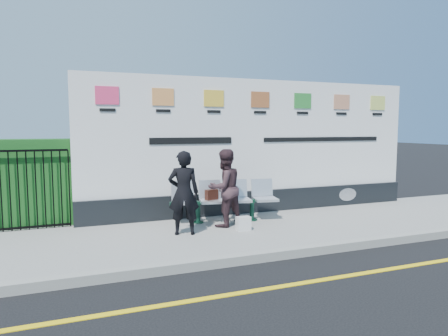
% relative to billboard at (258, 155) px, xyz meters
% --- Properties ---
extents(ground, '(80.00, 80.00, 0.00)m').
position_rel_billboard_xyz_m(ground, '(-0.50, -3.85, -1.42)').
color(ground, black).
extents(pavement, '(14.00, 3.00, 0.12)m').
position_rel_billboard_xyz_m(pavement, '(-0.50, -1.35, -1.36)').
color(pavement, gray).
rests_on(pavement, ground).
extents(kerb, '(14.00, 0.18, 0.14)m').
position_rel_billboard_xyz_m(kerb, '(-0.50, -2.85, -1.35)').
color(kerb, gray).
rests_on(kerb, ground).
extents(yellow_line, '(14.00, 0.10, 0.01)m').
position_rel_billboard_xyz_m(yellow_line, '(-0.50, -3.85, -1.42)').
color(yellow_line, yellow).
rests_on(yellow_line, ground).
extents(billboard, '(8.00, 0.30, 3.00)m').
position_rel_billboard_xyz_m(billboard, '(0.00, 0.00, 0.00)').
color(billboard, black).
rests_on(billboard, pavement).
extents(hedge, '(2.35, 0.70, 1.70)m').
position_rel_billboard_xyz_m(hedge, '(-5.08, 0.45, -0.45)').
color(hedge, '#19551C').
rests_on(hedge, pavement).
extents(railing, '(2.05, 0.06, 1.54)m').
position_rel_billboard_xyz_m(railing, '(-5.08, -0.00, -0.53)').
color(railing, black).
rests_on(railing, pavement).
extents(bench, '(2.23, 0.93, 0.46)m').
position_rel_billboard_xyz_m(bench, '(-1.07, -0.69, -1.07)').
color(bench, silver).
rests_on(bench, pavement).
extents(woman_left, '(0.63, 0.49, 1.52)m').
position_rel_billboard_xyz_m(woman_left, '(-2.13, -1.35, -0.54)').
color(woman_left, black).
rests_on(woman_left, pavement).
extents(woman_right, '(0.87, 0.77, 1.51)m').
position_rel_billboard_xyz_m(woman_right, '(-1.22, -1.04, -0.54)').
color(woman_right, '#3A262B').
rests_on(woman_right, pavement).
extents(handbag_brown, '(0.29, 0.19, 0.21)m').
position_rel_billboard_xyz_m(handbag_brown, '(-1.35, -0.65, -0.73)').
color(handbag_brown, black).
rests_on(handbag_brown, bench).
extents(carrier_bag_white, '(0.26, 0.16, 0.26)m').
position_rel_billboard_xyz_m(carrier_bag_white, '(-1.02, -1.49, -1.17)').
color(carrier_bag_white, silver).
rests_on(carrier_bag_white, pavement).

